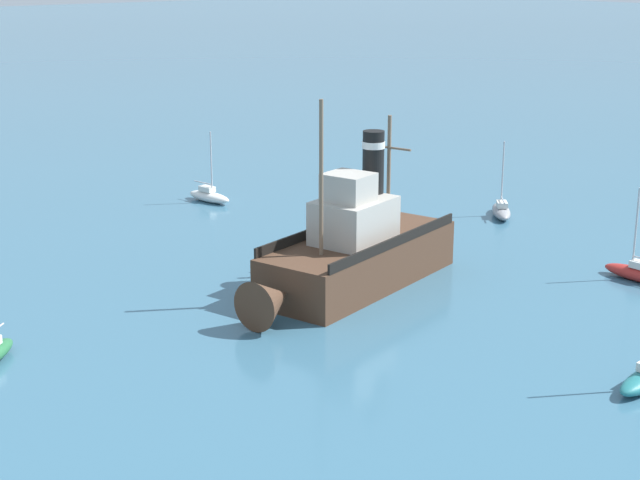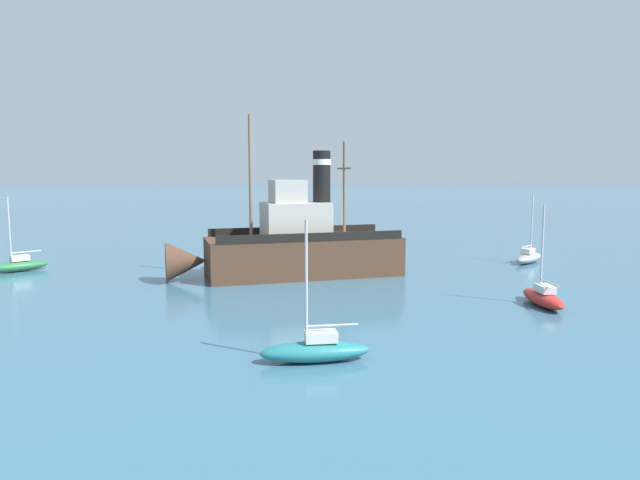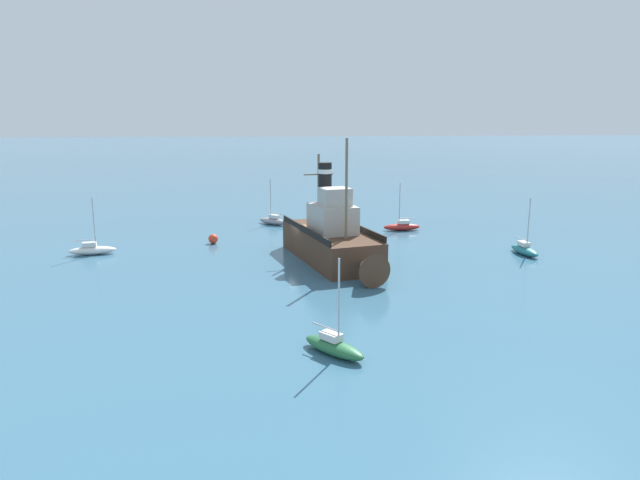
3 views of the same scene
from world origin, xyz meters
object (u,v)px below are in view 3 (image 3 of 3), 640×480
sailboat_teal (524,249)px  mooring_buoy (213,239)px  sailboat_white (92,250)px  sailboat_red (402,226)px  old_tugboat (333,239)px  sailboat_grey (273,220)px  sailboat_green (334,346)px

sailboat_teal → mooring_buoy: 27.45m
sailboat_white → sailboat_red: bearing=-165.6°
old_tugboat → mooring_buoy: size_ratio=16.74×
sailboat_red → sailboat_grey: (13.04, -4.80, 0.00)m
mooring_buoy → sailboat_red: bearing=-167.5°
sailboat_grey → sailboat_green: same height
sailboat_grey → sailboat_white: (15.63, 12.18, 0.00)m
sailboat_green → sailboat_white: size_ratio=1.00×
sailboat_teal → sailboat_grey: bearing=-38.0°
sailboat_grey → sailboat_white: size_ratio=1.00×
sailboat_red → sailboat_green: 32.17m
sailboat_green → mooring_buoy: sailboat_green is taller
sailboat_white → sailboat_teal: bearing=173.7°
sailboat_teal → sailboat_red: same height
sailboat_grey → sailboat_green: bearing=93.1°
sailboat_teal → mooring_buoy: (26.48, -7.24, 0.02)m
old_tugboat → mooring_buoy: (10.03, -7.90, -1.39)m
mooring_buoy → sailboat_grey: bearing=-122.7°
old_tugboat → sailboat_teal: 16.52m
sailboat_green → sailboat_white: bearing=-52.5°
old_tugboat → sailboat_teal: size_ratio=3.02×
sailboat_white → mooring_buoy: size_ratio=5.55×
old_tugboat → sailboat_green: bearing=82.5°
sailboat_teal → sailboat_grey: (20.71, -16.20, 0.00)m
sailboat_grey → mooring_buoy: sailboat_grey is taller
old_tugboat → mooring_buoy: old_tugboat is taller
old_tugboat → sailboat_white: size_ratio=3.02×
sailboat_teal → sailboat_green: size_ratio=1.00×
sailboat_white → sailboat_green: bearing=127.5°
old_tugboat → sailboat_red: 14.98m
sailboat_grey → sailboat_white: bearing=37.9°
sailboat_red → sailboat_teal: bearing=123.9°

